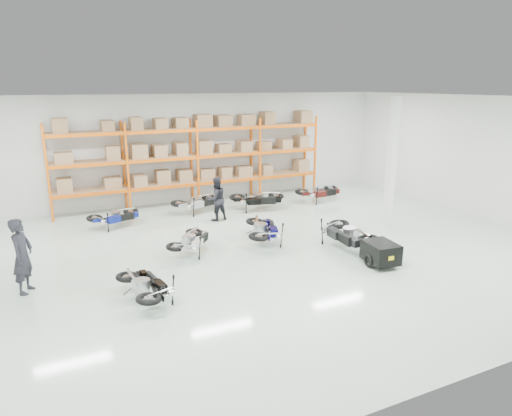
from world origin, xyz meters
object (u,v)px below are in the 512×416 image
trailer (381,253)px  moto_back_a (115,214)px  moto_back_b (197,199)px  moto_back_d (320,189)px  moto_silver_left (191,237)px  person_back (216,199)px  moto_black_far_left (146,282)px  moto_back_c (258,196)px  moto_touring_right (346,229)px  moto_blue_centre (264,226)px  person_left (22,256)px

trailer → moto_back_a: size_ratio=1.01×
moto_back_b → moto_back_d: bearing=-112.8°
moto_silver_left → moto_back_a: moto_silver_left is taller
trailer → person_back: (-2.58, 6.07, 0.42)m
moto_black_far_left → moto_silver_left: bearing=-134.7°
moto_silver_left → moto_back_c: moto_back_c is taller
moto_touring_right → moto_black_far_left: bearing=-167.1°
moto_blue_centre → trailer: 3.73m
person_left → trailer: bearing=-80.7°
trailer → moto_back_b: bearing=117.1°
moto_black_far_left → moto_back_c: moto_back_c is taller
moto_blue_centre → person_back: size_ratio=1.14×
trailer → person_back: 6.61m
moto_back_a → moto_blue_centre: bearing=-146.5°
moto_back_c → person_back: size_ratio=1.18×
moto_blue_centre → moto_back_a: moto_blue_centre is taller
moto_silver_left → moto_back_a: (-1.66, 3.60, -0.01)m
moto_back_c → person_left: (-8.29, -4.37, 0.35)m
moto_blue_centre → moto_back_c: 3.93m
moto_back_d → trailer: bearing=157.4°
moto_blue_centre → moto_back_d: 5.80m
moto_touring_right → moto_back_a: 8.00m
trailer → moto_blue_centre: bearing=129.7°
moto_blue_centre → trailer: bearing=145.1°
trailer → moto_back_c: moto_back_c is taller
moto_touring_right → moto_back_a: bearing=143.4°
moto_back_a → person_left: (-2.77, -4.43, 0.44)m
moto_back_b → moto_black_far_left: bearing=136.7°
moto_silver_left → moto_black_far_left: moto_black_far_left is taller
moto_black_far_left → moto_back_b: (3.44, 6.80, 0.03)m
trailer → moto_back_b: 7.92m
moto_back_b → moto_back_c: bearing=-122.2°
moto_black_far_left → moto_back_a: (0.24, 6.21, -0.02)m
moto_back_d → person_left: 12.11m
moto_back_a → moto_back_d: 8.48m
moto_silver_left → person_back: size_ratio=1.01×
moto_back_c → moto_back_d: (2.97, 0.07, -0.03)m
moto_back_d → person_back: size_ratio=1.11×
moto_silver_left → trailer: (4.44, -3.18, -0.11)m
moto_silver_left → moto_back_b: bearing=-69.4°
moto_back_b → moto_back_c: 2.41m
person_left → person_back: person_left is taller
moto_back_b → moto_back_a: bearing=84.0°
trailer → moto_back_c: bearing=100.6°
moto_blue_centre → moto_back_b: bearing=-58.1°
moto_touring_right → moto_silver_left: bearing=164.1°
person_left → moto_back_b: bearing=-25.8°
person_back → person_left: bearing=21.6°
trailer → person_back: size_ratio=1.00×
moto_blue_centre → moto_black_far_left: 4.94m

